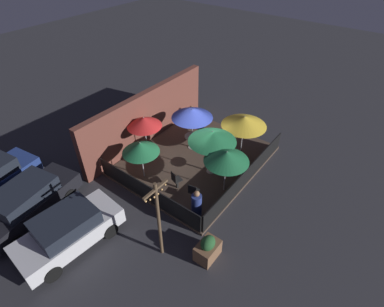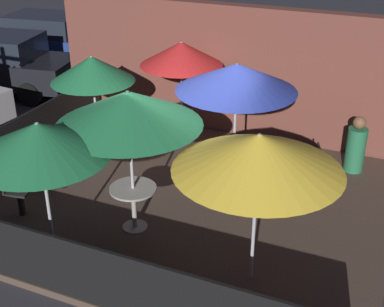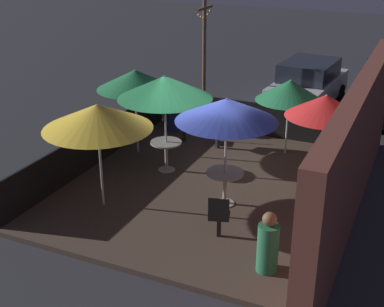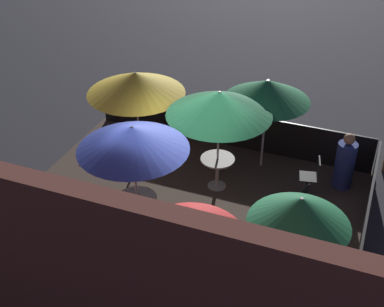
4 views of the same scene
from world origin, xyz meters
name	(u,v)px [view 1 (image 1 of 4)]	position (x,y,z in m)	size (l,w,h in m)	color
ground_plane	(195,161)	(0.00, 0.00, 0.00)	(60.00, 60.00, 0.00)	#2D2D33
patio_deck	(195,160)	(0.00, 0.00, 0.06)	(7.31, 6.08, 0.12)	#47382D
building_wall	(148,117)	(0.00, 3.27, 1.49)	(8.91, 0.36, 2.98)	brown
fence_front	(247,176)	(0.00, -2.99, 0.59)	(7.11, 0.05, 0.95)	black
fence_side_left	(146,192)	(-3.61, 0.00, 0.59)	(0.05, 5.88, 0.95)	black
patio_umbrella_0	(212,136)	(-0.32, -1.18, 2.25)	(2.25, 2.25, 2.40)	#B2B2B7
patio_umbrella_1	(192,113)	(0.71, 0.75, 2.27)	(2.13, 2.13, 2.39)	#B2B2B7
patio_umbrella_2	(227,156)	(-1.03, -2.39, 2.12)	(1.97, 1.97, 2.25)	#B2B2B7
patio_umbrella_3	(144,122)	(-1.09, 2.40, 2.04)	(1.78, 1.78, 2.18)	#B2B2B7
patio_umbrella_4	(244,121)	(1.84, -1.62, 2.14)	(2.27, 2.27, 2.28)	#B2B2B7
patio_umbrella_5	(140,147)	(-2.55, 1.23, 1.87)	(1.73, 1.73, 2.01)	#B2B2B7
dining_table_0	(211,162)	(-0.32, -1.18, 0.71)	(0.76, 0.76, 0.76)	#9E998E
dining_table_1	(192,138)	(0.71, 0.75, 0.72)	(0.81, 0.81, 0.76)	#9E998E
patio_chair_0	(193,191)	(-2.35, -1.63, 0.63)	(0.48, 0.48, 0.94)	black
patio_chair_1	(176,180)	(-2.25, -0.55, 0.65)	(0.50, 0.50, 0.96)	black
patio_chair_2	(201,126)	(2.06, 1.15, 0.62)	(0.50, 0.50, 0.91)	black
patron_0	(191,115)	(2.70, 2.31, 0.63)	(0.49, 0.49, 1.15)	#236642
patron_1	(197,205)	(-2.96, -2.25, 0.73)	(0.56, 0.56, 1.37)	navy
planter_box	(208,248)	(-4.26, -3.72, 0.48)	(0.96, 0.67, 1.10)	brown
light_post	(158,217)	(-5.16, -2.24, 2.04)	(1.10, 0.12, 3.63)	brown
parked_car_0	(68,230)	(-6.97, 0.77, 0.84)	(4.05, 2.04, 1.62)	silver
parked_car_1	(27,202)	(-7.15, 3.37, 0.85)	(4.63, 2.44, 1.62)	black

